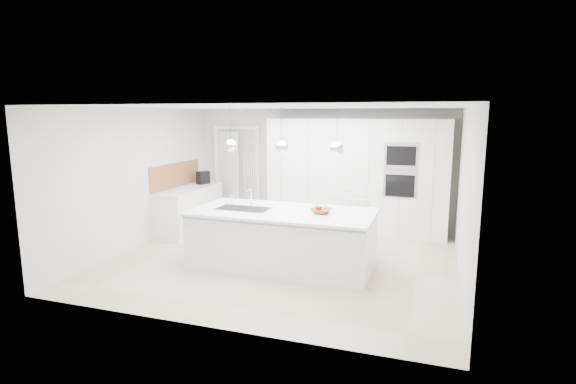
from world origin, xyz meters
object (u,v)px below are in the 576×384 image
(island_base, at_px, (282,240))
(bar_stool_left, at_px, (338,222))
(fruit_bowl, at_px, (321,211))
(bar_stool_right, at_px, (358,230))
(espresso_machine, at_px, (203,178))

(island_base, relative_size, bar_stool_left, 2.49)
(fruit_bowl, height_order, bar_stool_right, same)
(fruit_bowl, distance_m, espresso_machine, 3.72)
(fruit_bowl, relative_size, bar_stool_right, 0.32)
(fruit_bowl, xyz_separation_m, bar_stool_right, (0.45, 0.73, -0.45))
(island_base, xyz_separation_m, fruit_bowl, (0.61, 0.07, 0.51))
(island_base, height_order, espresso_machine, espresso_machine)
(island_base, relative_size, espresso_machine, 10.17)
(fruit_bowl, bearing_deg, bar_stool_right, 58.28)
(island_base, height_order, fruit_bowl, fruit_bowl)
(island_base, bearing_deg, bar_stool_left, 53.51)
(fruit_bowl, bearing_deg, island_base, -173.77)
(island_base, bearing_deg, bar_stool_right, 36.77)
(island_base, relative_size, bar_stool_right, 2.87)
(island_base, height_order, bar_stool_right, bar_stool_right)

